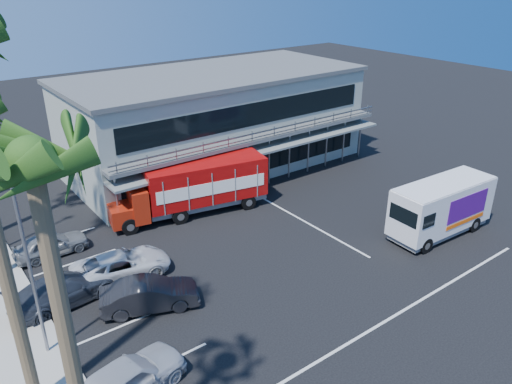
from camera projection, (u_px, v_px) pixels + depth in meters
ground at (318, 254)px, 27.50m from camera, size 120.00×120.00×0.00m
building at (215, 120)px, 38.51m from camera, size 22.40×12.00×7.30m
curb_strip at (0, 299)px, 23.62m from camera, size 3.00×32.00×0.16m
palm_a at (36, 186)px, 10.85m from camera, size 2.80×2.80×11.75m
light_pole_near at (28, 259)px, 18.59m from camera, size 0.50×0.25×8.09m
red_truck at (195, 186)px, 31.43m from camera, size 10.25×4.20×3.36m
white_van at (441, 207)px, 28.90m from camera, size 6.80×2.63×3.27m
parked_car_a at (127, 380)px, 18.07m from camera, size 4.98×2.86×1.59m
parked_car_b at (150, 295)px, 22.87m from camera, size 4.72×3.09×1.47m
parked_car_c at (122, 265)px, 25.22m from camera, size 5.18×2.87×1.37m
parked_car_d at (64, 289)px, 23.26m from camera, size 5.22×2.64×1.45m
parked_car_e at (51, 244)px, 27.18m from camera, size 3.94×1.67×1.33m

